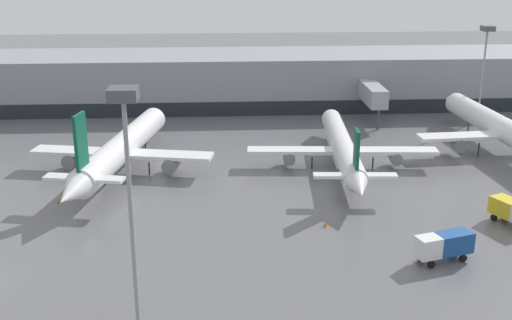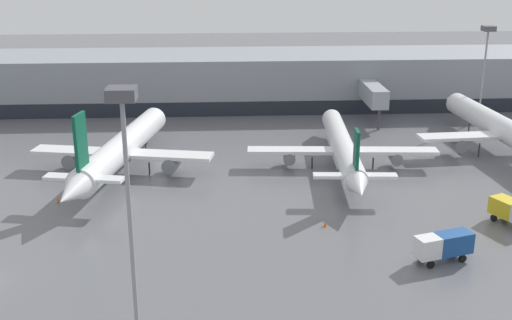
# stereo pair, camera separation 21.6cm
# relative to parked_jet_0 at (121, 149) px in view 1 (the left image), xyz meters

# --- Properties ---
(terminal_building) EXTENTS (160.00, 26.14, 9.00)m
(terminal_building) POSITION_rel_parked_jet_0_xyz_m (-8.15, 34.62, 1.50)
(terminal_building) COLOR gray
(terminal_building) RESTS_ON ground_plane
(parked_jet_0) EXTENTS (22.78, 35.47, 10.39)m
(parked_jet_0) POSITION_rel_parked_jet_0_xyz_m (0.00, 0.00, 0.00)
(parked_jet_0) COLOR white
(parked_jet_0) RESTS_ON ground_plane
(parked_jet_1) EXTENTS (24.01, 33.64, 8.11)m
(parked_jet_1) POSITION_rel_parked_jet_0_xyz_m (27.50, 0.24, -0.37)
(parked_jet_1) COLOR white
(parked_jet_1) RESTS_ON ground_plane
(parked_jet_3) EXTENTS (23.67, 38.60, 10.10)m
(parked_jet_3) POSITION_rel_parked_jet_0_xyz_m (50.11, 4.33, 0.25)
(parked_jet_3) COLOR white
(parked_jet_3) RESTS_ON ground_plane
(service_truck_0) EXTENTS (3.52, 4.82, 2.56)m
(service_truck_0) POSITION_rel_parked_jet_0_xyz_m (41.19, -18.20, -1.43)
(service_truck_0) COLOR gold
(service_truck_0) RESTS_ON ground_plane
(service_truck_1) EXTENTS (5.58, 3.14, 2.59)m
(service_truck_1) POSITION_rel_parked_jet_0_xyz_m (31.75, -25.61, -1.39)
(service_truck_1) COLOR #19478C
(service_truck_1) RESTS_ON ground_plane
(traffic_cone_0) EXTENTS (0.37, 0.37, 0.62)m
(traffic_cone_0) POSITION_rel_parked_jet_0_xyz_m (22.53, -17.65, -2.68)
(traffic_cone_0) COLOR orange
(traffic_cone_0) RESTS_ON ground_plane
(traffic_cone_1) EXTENTS (0.37, 0.37, 0.61)m
(traffic_cone_1) POSITION_rel_parked_jet_0_xyz_m (-5.69, -9.59, -2.69)
(traffic_cone_1) COLOR orange
(traffic_cone_1) RESTS_ON ground_plane
(apron_light_mast_1) EXTENTS (1.80, 1.80, 15.07)m
(apron_light_mast_1) POSITION_rel_parked_jet_0_xyz_m (53.34, 21.06, 9.18)
(apron_light_mast_1) COLOR gray
(apron_light_mast_1) RESTS_ON ground_plane
(apron_light_mast_2) EXTENTS (1.80, 1.80, 18.49)m
(apron_light_mast_2) POSITION_rel_parked_jet_0_xyz_m (6.28, -37.17, 11.58)
(apron_light_mast_2) COLOR gray
(apron_light_mast_2) RESTS_ON ground_plane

